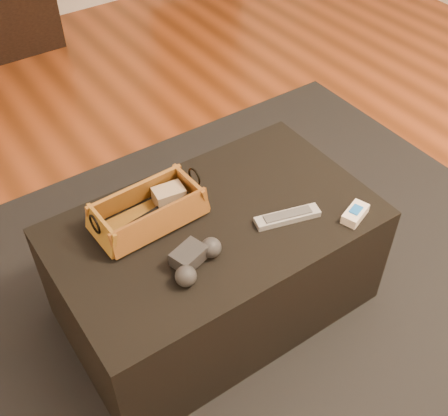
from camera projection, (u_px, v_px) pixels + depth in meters
floor at (293, 307)px, 2.02m from camera, size 5.00×5.50×0.01m
baseboard at (23, 14)px, 3.61m from camera, size 5.00×0.04×0.12m
area_rug at (224, 314)px, 1.99m from camera, size 2.60×2.00×0.01m
ottoman at (216, 265)px, 1.87m from camera, size 1.00×0.60×0.42m
tv_remote at (146, 221)px, 1.69m from camera, size 0.19×0.07×0.02m
cloth_bundle at (169, 195)px, 1.75m from camera, size 0.10×0.08×0.05m
wicker_basket at (148, 211)px, 1.69m from camera, size 0.35×0.20×0.12m
game_controller at (195, 259)px, 1.57m from camera, size 0.19×0.14×0.06m
silver_remote at (287, 217)px, 1.72m from camera, size 0.21×0.10×0.02m
cream_gadget at (355, 214)px, 1.72m from camera, size 0.11×0.08×0.04m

